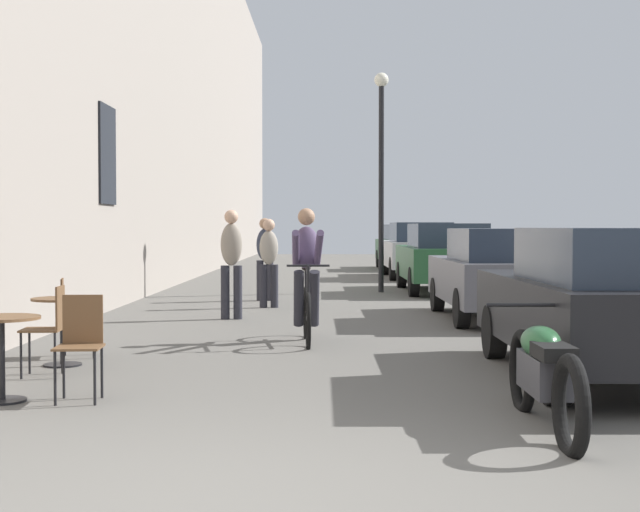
% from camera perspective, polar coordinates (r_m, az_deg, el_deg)
% --- Properties ---
extents(ground_plane, '(88.00, 88.00, 0.00)m').
position_cam_1_polar(ground_plane, '(5.03, -6.94, -15.24)').
color(ground_plane, '#5B5954').
extents(building_facade_left, '(0.54, 68.00, 11.79)m').
position_cam_1_polar(building_facade_left, '(19.70, -11.79, 14.76)').
color(building_facade_left, gray).
rests_on(building_facade_left, ground_plane).
extents(cafe_table_near, '(0.64, 0.64, 0.72)m').
position_cam_1_polar(cafe_table_near, '(8.21, -19.09, -4.94)').
color(cafe_table_near, black).
rests_on(cafe_table_near, ground_plane).
extents(cafe_chair_near_toward_street, '(0.40, 0.40, 0.89)m').
position_cam_1_polar(cafe_chair_near_toward_street, '(8.10, -14.60, -5.02)').
color(cafe_chair_near_toward_street, black).
rests_on(cafe_chair_near_toward_street, ground_plane).
extents(cafe_table_mid, '(0.64, 0.64, 0.72)m').
position_cam_1_polar(cafe_table_mid, '(10.14, -15.66, -3.63)').
color(cafe_table_mid, black).
rests_on(cafe_table_mid, ground_plane).
extents(cafe_chair_mid_toward_street, '(0.46, 0.46, 0.89)m').
position_cam_1_polar(cafe_chair_mid_toward_street, '(10.76, -15.10, -3.33)').
color(cafe_chair_mid_toward_street, black).
rests_on(cafe_chair_mid_toward_street, ground_plane).
extents(cafe_chair_mid_toward_wall, '(0.41, 0.41, 0.89)m').
position_cam_1_polar(cafe_chair_mid_toward_wall, '(9.46, -16.39, -4.05)').
color(cafe_chair_mid_toward_wall, black).
rests_on(cafe_chair_mid_toward_wall, ground_plane).
extents(cyclist_on_bicycle, '(0.52, 1.76, 1.74)m').
position_cam_1_polar(cyclist_on_bicycle, '(11.76, -0.83, -1.41)').
color(cyclist_on_bicycle, black).
rests_on(cyclist_on_bicycle, ground_plane).
extents(pedestrian_near, '(0.37, 0.28, 1.74)m').
position_cam_1_polar(pedestrian_near, '(14.67, -5.50, -0.10)').
color(pedestrian_near, '#26262D').
rests_on(pedestrian_near, ground_plane).
extents(pedestrian_mid, '(0.37, 0.29, 1.61)m').
position_cam_1_polar(pedestrian_mid, '(16.71, -3.18, -0.11)').
color(pedestrian_mid, '#26262D').
rests_on(pedestrian_mid, ground_plane).
extents(pedestrian_far, '(0.37, 0.29, 1.64)m').
position_cam_1_polar(pedestrian_far, '(18.31, -3.43, 0.11)').
color(pedestrian_far, '#26262D').
rests_on(pedestrian_far, ground_plane).
extents(street_lamp, '(0.32, 0.32, 4.90)m').
position_cam_1_polar(street_lamp, '(20.71, 3.81, 6.36)').
color(street_lamp, black).
rests_on(street_lamp, ground_plane).
extents(parked_car_nearest, '(1.77, 4.12, 1.46)m').
position_cam_1_polar(parked_car_nearest, '(9.23, 17.19, -2.70)').
color(parked_car_nearest, black).
rests_on(parked_car_nearest, ground_plane).
extents(parked_car_second, '(1.76, 4.08, 1.44)m').
position_cam_1_polar(parked_car_second, '(14.80, 10.96, -1.01)').
color(parked_car_second, '#595960').
rests_on(parked_car_second, ground_plane).
extents(parked_car_third, '(1.87, 4.34, 1.54)m').
position_cam_1_polar(parked_car_third, '(20.79, 7.69, -0.04)').
color(parked_car_third, '#23512D').
rests_on(parked_car_third, ground_plane).
extents(parked_car_fourth, '(1.93, 4.48, 1.58)m').
position_cam_1_polar(parked_car_fourth, '(26.51, 6.13, 0.42)').
color(parked_car_fourth, '#B7B7BC').
rests_on(parked_car_fourth, ground_plane).
extents(parked_car_fifth, '(1.95, 4.39, 1.54)m').
position_cam_1_polar(parked_car_fifth, '(31.76, 5.40, 0.62)').
color(parked_car_fifth, '#23512D').
rests_on(parked_car_fifth, ground_plane).
extents(parked_motorcycle, '(0.62, 2.15, 0.92)m').
position_cam_1_polar(parked_motorcycle, '(6.95, 13.72, -7.08)').
color(parked_motorcycle, black).
rests_on(parked_motorcycle, ground_plane).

